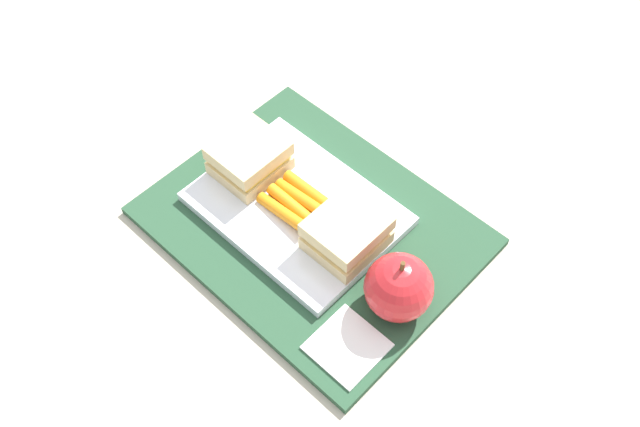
% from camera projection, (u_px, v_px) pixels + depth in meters
% --- Properties ---
extents(ground_plane, '(2.40, 2.40, 0.00)m').
position_uv_depth(ground_plane, '(312.00, 228.00, 0.86)').
color(ground_plane, '#B7AD99').
extents(lunchbag_mat, '(0.36, 0.28, 0.01)m').
position_uv_depth(lunchbag_mat, '(312.00, 226.00, 0.85)').
color(lunchbag_mat, '#284C33').
rests_on(lunchbag_mat, ground_plane).
extents(food_tray, '(0.23, 0.17, 0.01)m').
position_uv_depth(food_tray, '(297.00, 209.00, 0.85)').
color(food_tray, white).
rests_on(food_tray, lunchbag_mat).
extents(sandwich_half_left, '(0.07, 0.08, 0.04)m').
position_uv_depth(sandwich_half_left, '(249.00, 158.00, 0.86)').
color(sandwich_half_left, '#DBC189').
rests_on(sandwich_half_left, food_tray).
extents(sandwich_half_right, '(0.07, 0.08, 0.04)m').
position_uv_depth(sandwich_half_right, '(347.00, 233.00, 0.80)').
color(sandwich_half_right, '#DBC189').
rests_on(sandwich_half_right, food_tray).
extents(carrot_sticks_bundle, '(0.08, 0.06, 0.02)m').
position_uv_depth(carrot_sticks_bundle, '(297.00, 202.00, 0.84)').
color(carrot_sticks_bundle, orange).
rests_on(carrot_sticks_bundle, food_tray).
extents(apple, '(0.07, 0.07, 0.08)m').
position_uv_depth(apple, '(399.00, 287.00, 0.76)').
color(apple, red).
rests_on(apple, lunchbag_mat).
extents(paper_napkin, '(0.07, 0.07, 0.00)m').
position_uv_depth(paper_napkin, '(347.00, 346.00, 0.76)').
color(paper_napkin, white).
rests_on(paper_napkin, lunchbag_mat).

